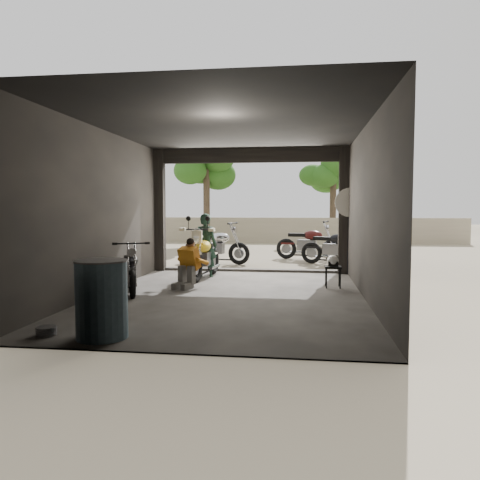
% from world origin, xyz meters
% --- Properties ---
extents(ground, '(80.00, 80.00, 0.00)m').
position_xyz_m(ground, '(0.00, 0.00, 0.00)').
color(ground, '#7A6D56').
rests_on(ground, ground).
extents(garage, '(7.00, 7.13, 3.20)m').
position_xyz_m(garage, '(0.00, 0.55, 1.28)').
color(garage, '#2D2B28').
rests_on(garage, ground).
extents(boundary_wall, '(18.00, 0.30, 1.20)m').
position_xyz_m(boundary_wall, '(0.00, 14.00, 0.60)').
color(boundary_wall, gray).
rests_on(boundary_wall, ground).
extents(tree_left, '(2.20, 2.20, 5.60)m').
position_xyz_m(tree_left, '(-3.00, 12.50, 3.99)').
color(tree_left, '#382B1E').
rests_on(tree_left, ground).
extents(tree_right, '(2.20, 2.20, 5.00)m').
position_xyz_m(tree_right, '(2.80, 14.00, 3.56)').
color(tree_right, '#382B1E').
rests_on(tree_right, ground).
extents(main_bike, '(0.94, 1.92, 1.24)m').
position_xyz_m(main_bike, '(-0.93, 2.20, 0.62)').
color(main_bike, white).
rests_on(main_bike, ground).
extents(left_bike, '(1.20, 1.66, 1.04)m').
position_xyz_m(left_bike, '(-2.00, 0.16, 0.52)').
color(left_bike, black).
rests_on(left_bike, ground).
extents(outside_bike_a, '(1.96, 1.09, 1.25)m').
position_xyz_m(outside_bike_a, '(-1.21, 5.10, 0.63)').
color(outside_bike_a, black).
rests_on(outside_bike_a, ground).
extents(outside_bike_b, '(1.99, 1.15, 1.26)m').
position_xyz_m(outside_bike_b, '(1.57, 6.58, 0.63)').
color(outside_bike_b, '#41100F').
rests_on(outside_bike_b, ground).
extents(outside_bike_c, '(1.95, 1.32, 1.22)m').
position_xyz_m(outside_bike_c, '(2.31, 5.29, 0.61)').
color(outside_bike_c, black).
rests_on(outside_bike_c, ground).
extents(rider, '(0.61, 0.44, 1.55)m').
position_xyz_m(rider, '(-0.95, 2.38, 0.78)').
color(rider, '#162D23').
rests_on(rider, ground).
extents(mechanic, '(0.70, 0.82, 1.01)m').
position_xyz_m(mechanic, '(-1.02, 0.80, 0.51)').
color(mechanic, orange).
rests_on(mechanic, ground).
extents(stool, '(0.34, 0.34, 0.47)m').
position_xyz_m(stool, '(2.00, 1.23, 0.39)').
color(stool, black).
rests_on(stool, ground).
extents(helmet, '(0.31, 0.32, 0.23)m').
position_xyz_m(helmet, '(1.99, 1.19, 0.58)').
color(helmet, white).
rests_on(helmet, stool).
extents(oil_drum, '(0.82, 0.82, 1.01)m').
position_xyz_m(oil_drum, '(-1.18, -3.00, 0.51)').
color(oil_drum, slate).
rests_on(oil_drum, ground).
extents(sign_post, '(0.73, 0.08, 2.18)m').
position_xyz_m(sign_post, '(2.52, 3.25, 1.45)').
color(sign_post, black).
rests_on(sign_post, ground).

